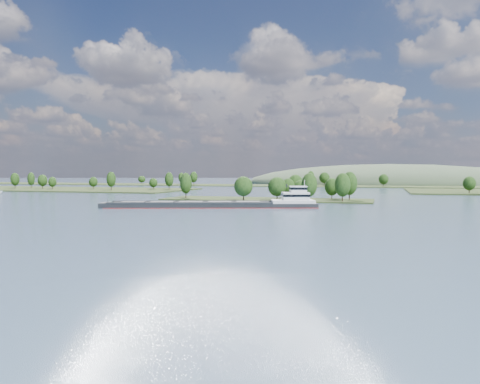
% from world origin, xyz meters
% --- Properties ---
extents(ground, '(1800.00, 1800.00, 0.00)m').
position_xyz_m(ground, '(0.00, 120.00, 0.00)').
color(ground, '#3C4D68').
rests_on(ground, ground).
extents(tree_island, '(100.00, 32.83, 14.38)m').
position_xyz_m(tree_island, '(7.59, 178.44, 4.21)').
color(tree_island, '#233015').
rests_on(tree_island, ground).
extents(left_bank, '(300.00, 80.00, 14.47)m').
position_xyz_m(left_bank, '(-228.81, 260.06, 0.78)').
color(left_bank, '#233015').
rests_on(left_bank, ground).
extents(back_shoreline, '(900.00, 60.00, 14.96)m').
position_xyz_m(back_shoreline, '(9.16, 399.84, 0.72)').
color(back_shoreline, '#233015').
rests_on(back_shoreline, ground).
extents(hill_west, '(320.00, 160.00, 44.00)m').
position_xyz_m(hill_west, '(60.00, 500.00, 0.00)').
color(hill_west, '#394932').
rests_on(hill_west, ground).
extents(cargo_barge, '(81.59, 34.54, 11.17)m').
position_xyz_m(cargo_barge, '(-4.44, 130.79, 1.41)').
color(cargo_barge, black).
rests_on(cargo_barge, ground).
extents(motorboat, '(5.91, 4.47, 2.15)m').
position_xyz_m(motorboat, '(-169.86, 191.46, 1.08)').
color(motorboat, silver).
rests_on(motorboat, ground).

